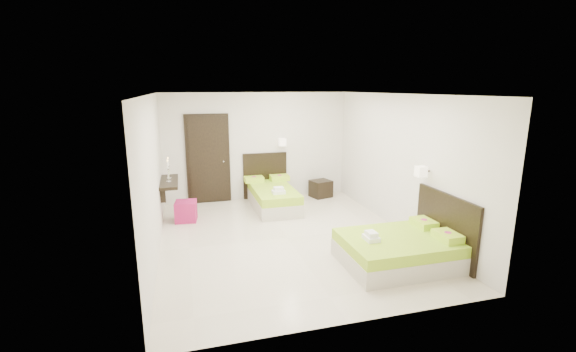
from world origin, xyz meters
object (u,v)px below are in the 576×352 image
object	(u,v)px
bed_single	(273,195)
ottoman	(186,211)
bed_double	(402,248)
nightstand	(321,189)

from	to	relation	value
bed_single	ottoman	bearing A→B (deg)	-166.25
bed_double	nightstand	xyz separation A→B (m)	(0.08, 3.91, -0.05)
bed_single	nightstand	bearing A→B (deg)	19.56
bed_double	nightstand	bearing A→B (deg)	88.85
bed_single	bed_double	world-z (taller)	bed_single
bed_double	ottoman	distance (m)	4.38
bed_single	ottoman	distance (m)	2.01
nightstand	ottoman	size ratio (longest dim) A/B	1.13
nightstand	ottoman	bearing A→B (deg)	-179.14
nightstand	ottoman	distance (m)	3.46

